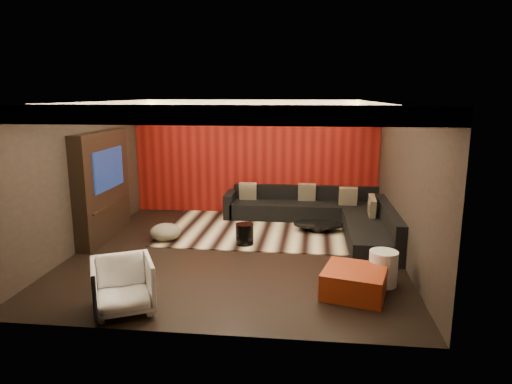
# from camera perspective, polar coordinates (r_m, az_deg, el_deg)

# --- Properties ---
(floor) EXTENTS (6.00, 6.00, 0.02)m
(floor) POSITION_cam_1_polar(r_m,az_deg,el_deg) (8.68, -2.44, -7.64)
(floor) COLOR black
(floor) RESTS_ON ground
(ceiling) EXTENTS (6.00, 6.00, 0.02)m
(ceiling) POSITION_cam_1_polar(r_m,az_deg,el_deg) (8.17, -2.62, 11.31)
(ceiling) COLOR silver
(ceiling) RESTS_ON ground
(wall_back) EXTENTS (6.00, 0.02, 2.80)m
(wall_back) POSITION_cam_1_polar(r_m,az_deg,el_deg) (11.26, -0.12, 4.35)
(wall_back) COLOR black
(wall_back) RESTS_ON ground
(wall_left) EXTENTS (0.02, 6.00, 2.80)m
(wall_left) POSITION_cam_1_polar(r_m,az_deg,el_deg) (9.27, -21.24, 1.83)
(wall_left) COLOR black
(wall_left) RESTS_ON ground
(wall_right) EXTENTS (0.02, 6.00, 2.80)m
(wall_right) POSITION_cam_1_polar(r_m,az_deg,el_deg) (8.39, 18.23, 1.04)
(wall_right) COLOR black
(wall_right) RESTS_ON ground
(red_feature_wall) EXTENTS (5.98, 0.05, 2.78)m
(red_feature_wall) POSITION_cam_1_polar(r_m,az_deg,el_deg) (11.22, -0.15, 4.32)
(red_feature_wall) COLOR #6B0C0A
(red_feature_wall) RESTS_ON ground
(soffit_back) EXTENTS (6.00, 0.60, 0.22)m
(soffit_back) POSITION_cam_1_polar(r_m,az_deg,el_deg) (10.85, -0.32, 10.89)
(soffit_back) COLOR silver
(soffit_back) RESTS_ON ground
(soffit_front) EXTENTS (6.00, 0.60, 0.22)m
(soffit_front) POSITION_cam_1_polar(r_m,az_deg,el_deg) (5.53, -7.09, 9.58)
(soffit_front) COLOR silver
(soffit_front) RESTS_ON ground
(soffit_left) EXTENTS (0.60, 4.80, 0.22)m
(soffit_left) POSITION_cam_1_polar(r_m,az_deg,el_deg) (9.00, -20.10, 9.91)
(soffit_left) COLOR silver
(soffit_left) RESTS_ON ground
(soffit_right) EXTENTS (0.60, 4.80, 0.22)m
(soffit_right) POSITION_cam_1_polar(r_m,az_deg,el_deg) (8.19, 16.68, 9.98)
(soffit_right) COLOR silver
(soffit_right) RESTS_ON ground
(cove_back) EXTENTS (4.80, 0.08, 0.04)m
(cove_back) POSITION_cam_1_polar(r_m,az_deg,el_deg) (10.51, -0.54, 10.36)
(cove_back) COLOR #FFD899
(cove_back) RESTS_ON ground
(cove_front) EXTENTS (4.80, 0.08, 0.04)m
(cove_front) POSITION_cam_1_polar(r_m,az_deg,el_deg) (5.86, -6.29, 8.86)
(cove_front) COLOR #FFD899
(cove_front) RESTS_ON ground
(cove_left) EXTENTS (0.08, 4.80, 0.04)m
(cove_left) POSITION_cam_1_polar(r_m,az_deg,el_deg) (8.86, -18.07, 9.44)
(cove_left) COLOR #FFD899
(cove_left) RESTS_ON ground
(cove_right) EXTENTS (0.08, 4.80, 0.04)m
(cove_right) POSITION_cam_1_polar(r_m,az_deg,el_deg) (8.15, 14.26, 9.47)
(cove_right) COLOR #FFD899
(cove_right) RESTS_ON ground
(tv_surround) EXTENTS (0.30, 2.00, 2.20)m
(tv_surround) POSITION_cam_1_polar(r_m,az_deg,el_deg) (9.78, -18.67, 0.73)
(tv_surround) COLOR black
(tv_surround) RESTS_ON ground
(tv_screen) EXTENTS (0.04, 1.30, 0.80)m
(tv_screen) POSITION_cam_1_polar(r_m,az_deg,el_deg) (9.65, -17.94, 2.75)
(tv_screen) COLOR black
(tv_screen) RESTS_ON ground
(tv_shelf) EXTENTS (0.04, 1.60, 0.04)m
(tv_shelf) POSITION_cam_1_polar(r_m,az_deg,el_deg) (9.80, -17.66, -1.58)
(tv_shelf) COLOR black
(tv_shelf) RESTS_ON ground
(rug) EXTENTS (4.05, 3.07, 0.02)m
(rug) POSITION_cam_1_polar(r_m,az_deg,el_deg) (10.13, 0.11, -4.59)
(rug) COLOR beige
(rug) RESTS_ON floor
(coffee_table) EXTENTS (1.07, 1.07, 0.18)m
(coffee_table) POSITION_cam_1_polar(r_m,az_deg,el_deg) (9.99, 7.77, -4.36)
(coffee_table) COLOR black
(coffee_table) RESTS_ON rug
(drum_stool) EXTENTS (0.36, 0.36, 0.41)m
(drum_stool) POSITION_cam_1_polar(r_m,az_deg,el_deg) (9.02, -1.43, -5.28)
(drum_stool) COLOR black
(drum_stool) RESTS_ON rug
(striped_pouf) EXTENTS (0.62, 0.62, 0.34)m
(striped_pouf) POSITION_cam_1_polar(r_m,az_deg,el_deg) (9.45, -11.26, -4.93)
(striped_pouf) COLOR beige
(striped_pouf) RESTS_ON rug
(white_side_table) EXTENTS (0.48, 0.48, 0.55)m
(white_side_table) POSITION_cam_1_polar(r_m,az_deg,el_deg) (7.46, 15.60, -9.15)
(white_side_table) COLOR white
(white_side_table) RESTS_ON floor
(orange_ottoman) EXTENTS (1.08, 1.08, 0.39)m
(orange_ottoman) POSITION_cam_1_polar(r_m,az_deg,el_deg) (7.06, 12.20, -10.91)
(orange_ottoman) COLOR maroon
(orange_ottoman) RESTS_ON floor
(armchair) EXTENTS (1.07, 1.08, 0.74)m
(armchair) POSITION_cam_1_polar(r_m,az_deg,el_deg) (6.61, -16.32, -11.15)
(armchair) COLOR white
(armchair) RESTS_ON floor
(sectional_sofa) EXTENTS (3.65, 3.50, 0.75)m
(sectional_sofa) POSITION_cam_1_polar(r_m,az_deg,el_deg) (10.29, 8.78, -3.00)
(sectional_sofa) COLOR black
(sectional_sofa) RESTS_ON floor
(throw_pillows) EXTENTS (3.05, 1.65, 0.50)m
(throw_pillows) POSITION_cam_1_polar(r_m,az_deg,el_deg) (10.61, 7.56, -0.52)
(throw_pillows) COLOR #BCAC8A
(throw_pillows) RESTS_ON sectional_sofa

